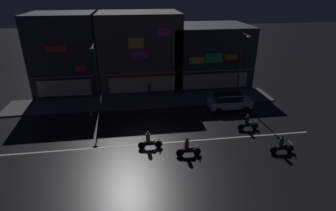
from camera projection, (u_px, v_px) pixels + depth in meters
ground_plane at (150, 144)px, 21.61m from camera, size 140.00×140.00×0.00m
lane_divider_stripe at (150, 144)px, 21.61m from camera, size 27.12×0.16×0.01m
sidewalk_far at (144, 101)px, 29.47m from camera, size 28.55×3.99×0.14m
storefront_left_block at (66, 53)px, 31.36m from camera, size 7.10×6.73×8.91m
storefront_center_block at (207, 54)px, 34.38m from camera, size 9.67×7.76×7.25m
storefront_right_block at (140, 50)px, 32.61m from camera, size 9.38×7.03×8.89m
streetlamp_west at (96, 70)px, 26.66m from camera, size 0.44×1.64×6.37m
streetlamp_mid at (241, 61)px, 28.42m from camera, size 0.44×1.64×7.08m
pedestrian_on_sidewalk at (150, 92)px, 29.43m from camera, size 0.33×0.33×1.91m
parked_car_near_kerb at (229, 101)px, 27.34m from camera, size 4.30×1.98×1.67m
motorcycle_lead at (282, 146)px, 20.20m from camera, size 1.90×0.60×1.52m
motorcycle_following at (188, 148)px, 19.87m from camera, size 1.90×0.60×1.52m
motorcycle_opposite_lane at (248, 123)px, 23.51m from camera, size 1.90×0.60×1.52m
motorcycle_trailing_far at (149, 141)px, 20.78m from camera, size 1.90×0.60×1.52m
traffic_cone at (91, 113)px, 26.26m from camera, size 0.36×0.36×0.55m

